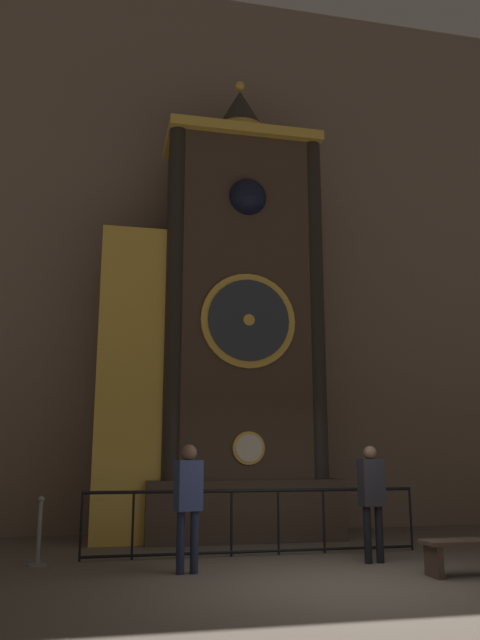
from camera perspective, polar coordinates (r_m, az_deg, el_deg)
The scene contains 8 objects.
ground_plane at distance 7.98m, azimuth 10.44°, elevation -22.91°, with size 28.00×28.00×0.00m, color brown.
cathedral_back_wall at distance 13.98m, azimuth 0.23°, elevation 6.90°, with size 24.00×0.32×12.16m.
clock_tower at distance 12.08m, azimuth -1.71°, elevation -0.98°, with size 4.48×1.82×9.29m.
railing_fence at distance 10.05m, azimuth 1.39°, elevation -17.64°, with size 5.23×0.05×0.98m.
visitor_near at distance 8.58m, azimuth -4.76°, elevation -15.62°, with size 0.39×0.30×1.64m.
visitor_far at distance 9.54m, azimuth 11.95°, elevation -15.13°, with size 0.36×0.25×1.63m.
stanchion_post at distance 9.64m, azimuth -17.94°, elevation -18.85°, with size 0.28×0.28×0.93m.
visitor_bench at distance 8.97m, azimuth 19.91°, elevation -19.22°, with size 1.12×0.40×0.44m.
Camera 1 is at (-2.93, -7.27, 1.53)m, focal length 35.00 mm.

